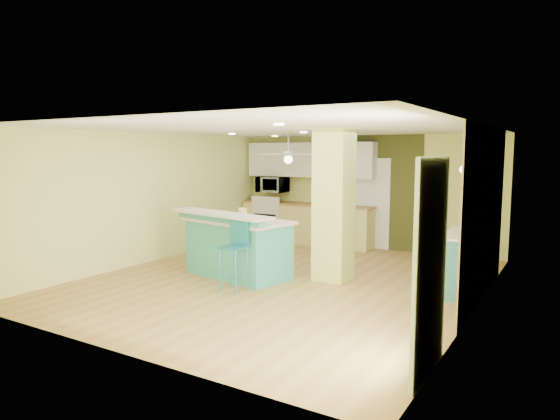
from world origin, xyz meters
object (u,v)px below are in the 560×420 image
at_px(peninsula, 237,246).
at_px(fruit_bowl, 333,204).
at_px(canister, 243,213).
at_px(bar_stool, 236,244).
at_px(side_counter, 466,262).

distance_m(peninsula, fruit_bowl, 3.36).
bearing_deg(canister, fruit_bowl, 84.85).
xyz_separation_m(bar_stool, fruit_bowl, (-0.28, 4.06, 0.25)).
bearing_deg(canister, side_counter, 12.84).
bearing_deg(fruit_bowl, side_counter, -34.61).
bearing_deg(side_counter, fruit_bowl, 145.39).
height_order(side_counter, fruit_bowl, fruit_bowl).
bearing_deg(fruit_bowl, canister, -95.15).
relative_size(bar_stool, side_counter, 0.76).
distance_m(side_counter, canister, 3.73).
distance_m(peninsula, side_counter, 3.70).
distance_m(side_counter, fruit_bowl, 4.05).
relative_size(side_counter, fruit_bowl, 4.79).
relative_size(peninsula, canister, 12.87).
bearing_deg(side_counter, bar_stool, -149.64).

